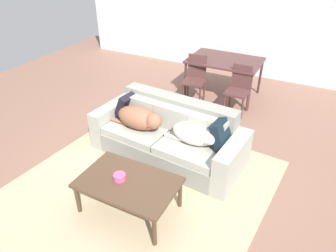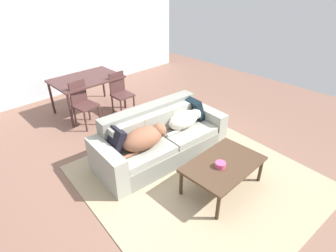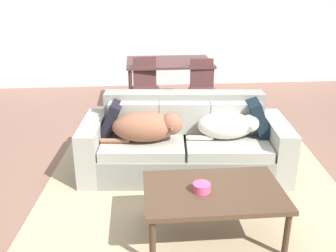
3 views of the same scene
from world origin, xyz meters
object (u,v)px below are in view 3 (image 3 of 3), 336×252
Objects in this scene: dog_on_right_cushion at (228,125)px; dining_chair_near_right at (202,85)px; dog_on_left_cushion at (148,126)px; couch at (184,143)px; bowl_on_coffee_table at (202,187)px; dining_table at (169,65)px; throw_pillow_by_left_arm at (112,118)px; throw_pillow_by_right_arm at (258,117)px; coffee_table at (214,194)px; dining_chair_near_left at (146,85)px.

dog_on_right_cushion is 1.96m from dining_chair_near_right.
dining_chair_near_right is at bearing 69.62° from dog_on_left_cushion.
couch is 2.66× the size of dog_on_left_cushion.
dining_table is at bearing 89.14° from bowl_on_coffee_table.
dog_on_right_cushion is 2.55m from dining_table.
dog_on_left_cushion is at bearing -32.61° from throw_pillow_by_left_arm.
couch is 5.88× the size of throw_pillow_by_left_arm.
bowl_on_coffee_table is (-0.83, -1.22, -0.13)m from throw_pillow_by_right_arm.
dog_on_left_cushion is 0.47m from throw_pillow_by_left_arm.
dining_table is at bearing 84.78° from dog_on_left_cushion.
coffee_table is 1.23× the size of dining_chair_near_left.
dining_table is at bearing 108.08° from throw_pillow_by_right_arm.
dog_on_left_cushion is 0.87m from dog_on_right_cushion.
throw_pillow_by_left_arm is at bearing 152.36° from dog_on_left_cushion.
coffee_table is 3.11m from dining_chair_near_left.
couch is 2.03× the size of coffee_table.
dog_on_left_cushion is 0.94× the size of dining_chair_near_left.
dining_chair_near_right is at bearing 52.13° from throw_pillow_by_left_arm.
dining_table is (-0.42, 2.51, 0.12)m from dog_on_right_cushion.
couch is 1.23m from coffee_table.
dining_chair_near_right is (0.92, 1.94, -0.11)m from dog_on_left_cushion.
coffee_table is at bearing -89.01° from dining_chair_near_left.
dining_table is at bearing 131.79° from dining_chair_near_right.
couch reaches higher than bowl_on_coffee_table.
dining_chair_near_right reaches higher than dog_on_right_cushion.
dining_chair_near_left is (-0.46, 3.07, 0.11)m from coffee_table.
throw_pillow_by_right_arm is (1.62, -0.14, 0.01)m from throw_pillow_by_left_arm.
bowl_on_coffee_table is 3.10m from dining_chair_near_right.
bowl_on_coffee_table reaches higher than coffee_table.
dog_on_left_cushion is 2.10× the size of throw_pillow_by_right_arm.
dog_on_left_cushion is 0.62× the size of dining_table.
dog_on_left_cushion is 2.15m from dining_chair_near_right.
coffee_table is at bearing -89.21° from dining_table.
throw_pillow_by_right_arm is at bearing -79.29° from dining_chair_near_right.
throw_pillow_by_left_arm is at bearing -110.61° from dining_table.
dining_chair_near_right is at bearing 82.08° from coffee_table.
dining_chair_near_left is (-0.37, 1.85, 0.19)m from couch.
throw_pillow_by_right_arm reaches higher than bowl_on_coffee_table.
dining_chair_near_left reaches higher than throw_pillow_by_right_arm.
dog_on_right_cushion is 0.86× the size of dining_chair_near_right.
dining_table reaches higher than bowl_on_coffee_table.
dog_on_left_cushion is at bearing -98.67° from dining_chair_near_left.
dining_chair_near_left is at bearing 117.56° from dog_on_right_cushion.
dog_on_right_cushion is at bearing -12.57° from couch.
dining_table is (0.05, 3.61, 0.22)m from bowl_on_coffee_table.
dog_on_left_cushion reaches higher than dog_on_right_cushion.
throw_pillow_by_right_arm reaches higher than coffee_table.
dog_on_right_cushion is 1.29m from throw_pillow_by_left_arm.
dining_chair_near_right is (0.42, 3.04, 0.08)m from coffee_table.
dog_on_right_cushion reaches higher than coffee_table.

